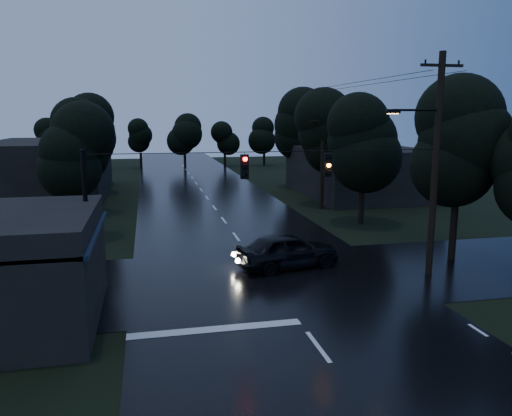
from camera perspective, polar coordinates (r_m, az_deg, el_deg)
name	(u,v)px	position (r m, az deg, el deg)	size (l,w,h in m)	color
main_road	(214,208)	(40.03, -4.77, 0.00)	(12.00, 120.00, 0.02)	black
cross_street	(267,278)	(22.82, 1.24, -8.05)	(60.00, 9.00, 0.02)	black
building_far_right	(358,171)	(47.34, 11.61, 4.13)	(10.00, 14.00, 4.40)	black
building_far_left	(49,168)	(50.07, -22.53, 4.23)	(10.00, 16.00, 5.00)	black
utility_pole_main	(434,161)	(23.69, 19.67, 5.05)	(3.50, 0.30, 10.00)	black
utility_pole_far	(322,160)	(39.52, 7.60, 5.48)	(2.00, 0.30, 7.50)	black
anchor_pole_left	(87,226)	(20.63, -18.75, -1.98)	(0.18, 0.18, 6.00)	black
span_signals	(286,165)	(20.90, 3.43, 4.95)	(15.00, 0.37, 1.12)	black
tree_corner_near	(460,142)	(26.73, 22.26, 7.01)	(4.48, 4.48, 9.44)	black
tree_left_a	(79,151)	(31.35, -19.55, 6.20)	(3.92, 3.92, 8.26)	black
tree_left_b	(84,138)	(39.33, -19.03, 7.53)	(4.20, 4.20, 8.85)	black
tree_left_c	(90,130)	(49.32, -18.43, 8.48)	(4.48, 4.48, 9.44)	black
tree_right_a	(364,141)	(34.12, 12.22, 7.49)	(4.20, 4.20, 8.85)	black
tree_right_b	(330,132)	(41.72, 8.43, 8.63)	(4.48, 4.48, 9.44)	black
tree_right_c	(301,125)	(51.37, 5.11, 9.44)	(4.76, 4.76, 10.03)	black
car	(288,250)	(24.23, 3.63, -4.84)	(2.02, 5.03, 1.71)	black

